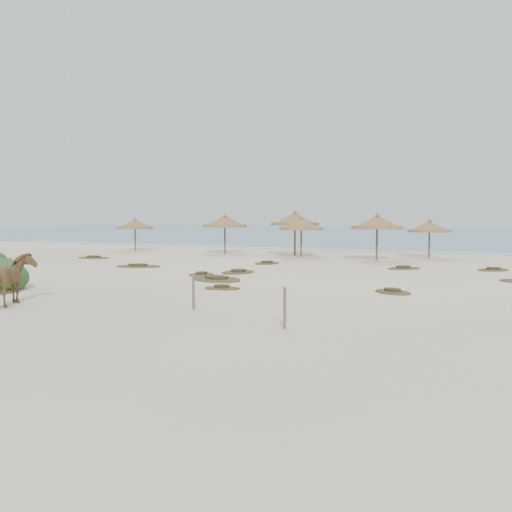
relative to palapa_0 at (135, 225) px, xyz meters
name	(u,v)px	position (x,y,z in m)	size (l,w,h in m)	color
ground	(148,286)	(14.64, -17.64, -2.06)	(160.00, 160.00, 0.00)	beige
ocean	(443,234)	(14.64, 57.36, -2.06)	(200.00, 100.00, 0.01)	#2A5F7E
foam_line	(348,250)	(14.64, 8.36, -2.06)	(70.00, 0.60, 0.01)	white
palapa_0	(135,225)	(0.00, 0.00, 0.00)	(3.16, 3.16, 2.66)	brown
palapa_1	(225,222)	(7.98, 0.15, 0.24)	(3.98, 3.98, 2.96)	brown
palapa_2	(301,225)	(14.11, -0.33, 0.09)	(3.75, 3.75, 2.78)	brown
palapa_3	(295,220)	(13.08, 1.05, 0.41)	(4.44, 4.44, 3.18)	brown
palapa_4	(377,223)	(19.41, -1.09, 0.24)	(3.84, 3.84, 2.97)	brown
palapa_5	(429,227)	(21.90, 2.58, -0.06)	(3.37, 3.37, 2.57)	brown
horse	(13,279)	(14.05, -23.47, -1.27)	(0.85, 1.87, 1.58)	olive
fence_post_near	(193,292)	(19.40, -21.72, -1.53)	(0.08, 0.08, 1.06)	brown
fence_post_far	(285,308)	(22.91, -23.11, -1.55)	(0.07, 0.07, 1.02)	brown
scrub_1	(138,266)	(9.13, -11.21, -2.01)	(2.82, 2.30, 0.16)	brown
scrub_2	(201,274)	(14.46, -13.40, -2.01)	(1.41, 1.82, 0.16)	brown
scrub_3	(238,272)	(15.44, -11.61, -2.01)	(1.52, 2.23, 0.16)	brown
scrub_4	(393,291)	(23.75, -15.50, -2.01)	(1.85, 1.79, 0.16)	brown
scrub_6	(93,257)	(2.51, -7.42, -2.01)	(2.30, 1.57, 0.16)	brown
scrub_7	(404,268)	(22.13, -6.06, -2.01)	(2.10, 2.29, 0.16)	brown
scrub_9	(216,279)	(16.03, -14.70, -2.01)	(3.37, 3.03, 0.16)	brown
scrub_10	(493,269)	(26.32, -4.88, -2.01)	(1.98, 2.24, 0.16)	brown
scrub_12	(222,288)	(17.80, -17.28, -2.01)	(1.50, 1.11, 0.16)	brown
scrub_13	(267,263)	(14.44, -6.29, -2.01)	(1.36, 1.97, 0.16)	brown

